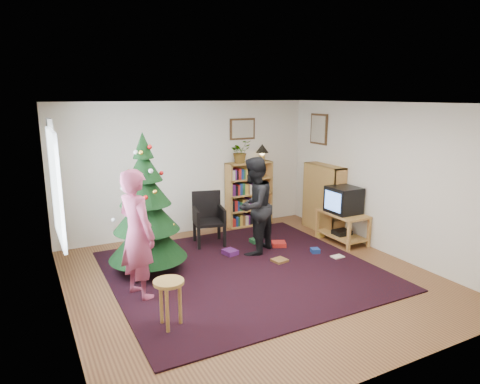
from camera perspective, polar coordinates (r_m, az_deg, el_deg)
name	(u,v)px	position (r m, az deg, el deg)	size (l,w,h in m)	color
floor	(252,278)	(6.36, 1.62, -11.38)	(5.00, 5.00, 0.00)	brown
ceiling	(253,103)	(5.81, 1.77, 11.75)	(5.00, 5.00, 0.00)	white
wall_back	(188,168)	(8.19, -6.90, 3.18)	(5.00, 0.02, 2.50)	silver
wall_front	(390,251)	(4.06, 19.36, -7.46)	(5.00, 0.02, 2.50)	silver
wall_left	(60,218)	(5.25, -22.90, -3.20)	(0.02, 5.00, 2.50)	silver
wall_right	(384,179)	(7.48, 18.65, 1.68)	(0.02, 5.00, 2.50)	silver
rug	(242,270)	(6.60, 0.33, -10.36)	(3.80, 3.60, 0.02)	black
window_pane	(56,186)	(5.78, -23.36, 0.71)	(0.04, 1.20, 1.40)	silver
curtain	(54,177)	(6.47, -23.52, 1.89)	(0.06, 0.35, 1.60)	silver
picture_back	(242,129)	(8.55, 0.33, 8.40)	(0.55, 0.03, 0.42)	#4C3319
picture_right	(319,129)	(8.67, 10.47, 8.25)	(0.03, 0.50, 0.60)	#4C3319
christmas_tree	(146,216)	(6.44, -12.38, -3.10)	(1.16, 1.16, 2.10)	#3F2816
bookshelf_back	(249,193)	(8.67, 1.20, -0.15)	(0.95, 0.30, 1.30)	#BE8644
bookshelf_right	(324,197)	(8.46, 11.08, -0.70)	(0.30, 0.95, 1.30)	#BE8644
tv_stand	(342,224)	(7.95, 13.48, -4.22)	(0.52, 0.93, 0.55)	#BE8644
crt_tv	(343,200)	(7.83, 13.63, -1.02)	(0.50, 0.53, 0.47)	black
armchair	(207,216)	(7.63, -4.46, -3.24)	(0.61, 0.61, 0.94)	black
stool	(169,291)	(5.00, -9.45, -12.94)	(0.35, 0.35, 0.58)	#BE8644
person_standing	(137,234)	(5.68, -13.57, -5.51)	(0.63, 0.41, 1.71)	#A84366
person_by_chair	(254,206)	(7.05, 1.84, -1.90)	(0.79, 0.62, 1.63)	black
potted_plant	(240,152)	(8.42, 0.03, 5.41)	(0.40, 0.35, 0.44)	gray
table_lamp	(262,150)	(8.66, 2.98, 5.67)	(0.26, 0.26, 0.35)	#A57F33
floor_clutter	(288,248)	(7.43, 6.44, -7.48)	(2.12, 1.44, 0.08)	#A51E19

